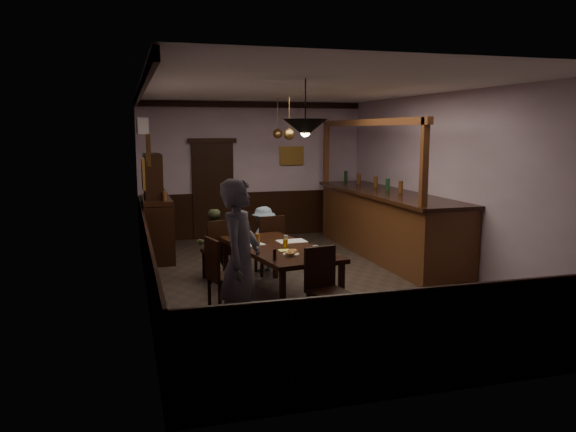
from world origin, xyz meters
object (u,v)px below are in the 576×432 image
object	(u,v)px
pendant_iron	(305,128)
pendant_brass_far	(278,134)
chair_near	(324,284)
chair_side	(221,272)
sideboard	(156,217)
bar_counter	(386,222)
dining_table	(278,251)
coffee_cup	(315,248)
chair_far_right	(270,242)
person_seated_left	(213,243)
person_seated_right	(264,239)
chair_far_left	(219,247)
soda_can	(285,243)
person_standing	(241,261)

from	to	relation	value
pendant_iron	pendant_brass_far	distance (m)	4.61
chair_near	pendant_iron	size ratio (longest dim) A/B	1.38
chair_side	sideboard	xyz separation A→B (m)	(-0.63, 3.43, 0.24)
pendant_brass_far	sideboard	bearing A→B (deg)	-165.05
sideboard	bar_counter	size ratio (longest dim) A/B	0.42
dining_table	pendant_brass_far	size ratio (longest dim) A/B	2.89
coffee_cup	pendant_brass_far	xyz separation A→B (m)	(0.61, 4.20, 1.50)
chair_far_right	person_seated_left	size ratio (longest dim) A/B	0.89
person_seated_right	pendant_iron	bearing A→B (deg)	70.91
person_seated_left	pendant_iron	world-z (taller)	pendant_iron
chair_side	bar_counter	bearing A→B (deg)	-69.75
chair_far_left	chair_far_right	bearing A→B (deg)	179.85
dining_table	chair_side	bearing A→B (deg)	-157.68
dining_table	bar_counter	size ratio (longest dim) A/B	0.51
pendant_iron	soda_can	bearing A→B (deg)	94.95
chair_side	coffee_cup	distance (m)	1.31
chair_far_left	pendant_iron	distance (m)	2.82
soda_can	bar_counter	size ratio (longest dim) A/B	0.03
chair_near	person_seated_left	world-z (taller)	person_seated_left
soda_can	pendant_iron	size ratio (longest dim) A/B	0.17
chair_far_left	sideboard	size ratio (longest dim) A/B	0.51
coffee_cup	person_standing	bearing A→B (deg)	-151.84
chair_near	bar_counter	bearing A→B (deg)	42.83
chair_far_left	person_seated_right	size ratio (longest dim) A/B	0.89
chair_far_right	pendant_iron	size ratio (longest dim) A/B	1.41
chair_near	pendant_brass_far	distance (m)	5.39
pendant_brass_far	pendant_iron	bearing A→B (deg)	-100.82
soda_can	pendant_brass_far	size ratio (longest dim) A/B	0.15
chair_far_left	pendant_brass_far	world-z (taller)	pendant_brass_far
dining_table	chair_far_right	xyz separation A→B (m)	(0.22, 1.32, -0.14)
chair_side	pendant_brass_far	world-z (taller)	pendant_brass_far
soda_can	sideboard	world-z (taller)	sideboard
chair_side	sideboard	distance (m)	3.49
bar_counter	pendant_iron	size ratio (longest dim) A/B	6.48
person_seated_left	pendant_iron	size ratio (longest dim) A/B	1.57
chair_side	bar_counter	size ratio (longest dim) A/B	0.22
dining_table	person_seated_left	size ratio (longest dim) A/B	2.10
chair_near	person_seated_right	world-z (taller)	person_seated_right
person_standing	person_seated_left	world-z (taller)	person_standing
chair_side	soda_can	size ratio (longest dim) A/B	8.26
chair_side	pendant_brass_far	bearing A→B (deg)	-38.92
person_seated_left	pendant_brass_far	size ratio (longest dim) A/B	1.38
chair_far_right	soda_can	bearing A→B (deg)	81.27
chair_far_right	coffee_cup	size ratio (longest dim) A/B	12.47
coffee_cup	chair_far_right	bearing A→B (deg)	85.80
chair_far_right	sideboard	distance (m)	2.46
dining_table	person_seated_left	bearing A→B (deg)	116.02
person_seated_right	chair_far_right	bearing A→B (deg)	79.77
chair_far_right	pendant_iron	bearing A→B (deg)	84.79
chair_far_left	chair_far_right	distance (m)	0.89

